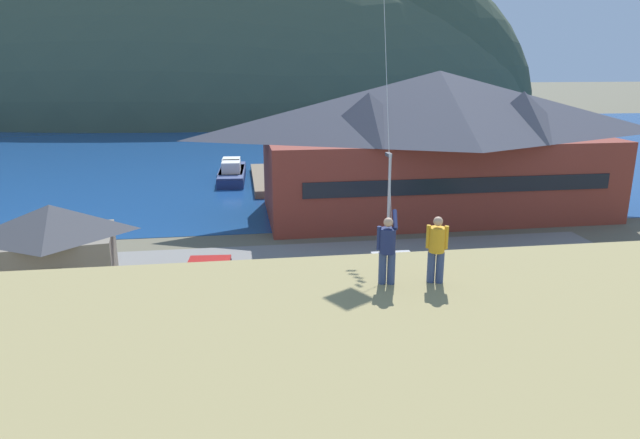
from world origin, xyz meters
TOP-DOWN VIEW (x-y plane):
  - ground_plane at (0.00, 0.00)m, footprint 600.00×600.00m
  - parking_lot_pad at (0.00, 5.00)m, footprint 40.00×20.00m
  - bay_water at (0.00, 60.00)m, footprint 360.00×84.00m
  - far_hill_east_peak at (-32.25, 116.74)m, footprint 133.52×60.53m
  - far_hill_center_saddle at (-5.52, 112.23)m, footprint 143.08×67.09m
  - far_hill_far_shoulder at (16.90, 113.98)m, footprint 101.73×56.36m
  - harbor_lodge at (12.21, 21.77)m, footprint 27.85×12.17m
  - storage_shed_near_lot at (-12.23, 8.07)m, footprint 6.55×5.64m
  - wharf_dock at (-0.12, 35.35)m, footprint 3.20×13.98m
  - moored_boat_wharfside at (-3.74, 38.16)m, footprint 2.97×8.00m
  - moored_boat_outer_mooring at (3.54, 34.91)m, footprint 2.80×8.17m
  - moored_boat_inner_slip at (-3.75, 36.34)m, footprint 2.90×8.05m
  - parked_car_front_row_red at (4.88, 6.77)m, footprint 4.21×2.07m
  - parked_car_front_row_silver at (13.25, 1.12)m, footprint 4.23×2.11m
  - parked_car_corner_spot at (14.00, 5.75)m, footprint 4.29×2.23m
  - parked_car_mid_row_near at (8.07, -0.61)m, footprint 4.35×2.36m
  - parked_car_front_row_end at (-4.79, 7.46)m, footprint 4.32×2.30m
  - parked_car_mid_row_center at (-8.53, 1.05)m, footprint 4.32×2.29m
  - parking_light_pole at (5.44, 10.56)m, footprint 0.24×0.78m
  - person_kite_flyer at (0.60, -7.09)m, footprint 0.59×0.62m
  - person_companion at (1.85, -7.19)m, footprint 0.53×0.40m

SIDE VIEW (x-z plane):
  - ground_plane at x=0.00m, z-range 0.00..0.00m
  - far_hill_east_peak at x=-32.25m, z-range -31.55..31.55m
  - far_hill_center_saddle at x=-5.52m, z-range -36.65..36.65m
  - far_hill_far_shoulder at x=16.90m, z-range -39.11..39.11m
  - bay_water at x=0.00m, z-range 0.00..0.03m
  - parking_lot_pad at x=0.00m, z-range 0.00..0.10m
  - wharf_dock at x=-0.12m, z-range 0.00..0.70m
  - moored_boat_wharfside at x=-3.74m, z-range -0.36..1.80m
  - moored_boat_outer_mooring at x=3.54m, z-range -0.36..1.80m
  - moored_boat_inner_slip at x=-3.75m, z-range -0.36..1.80m
  - parked_car_front_row_red at x=4.88m, z-range 0.15..1.97m
  - parked_car_front_row_silver at x=13.25m, z-range 0.15..1.97m
  - parked_car_corner_spot at x=14.00m, z-range 0.15..1.97m
  - parked_car_mid_row_near at x=8.07m, z-range 0.15..1.97m
  - parked_car_front_row_end at x=-4.79m, z-range 0.15..1.97m
  - parked_car_mid_row_center at x=-8.53m, z-range 0.15..1.97m
  - storage_shed_near_lot at x=-12.23m, z-range 0.09..5.04m
  - parking_light_pole at x=5.44m, z-range 0.63..7.18m
  - harbor_lodge at x=12.21m, z-range 0.35..11.35m
  - person_companion at x=1.85m, z-range 6.25..7.99m
  - person_kite_flyer at x=0.60m, z-range 6.21..8.07m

